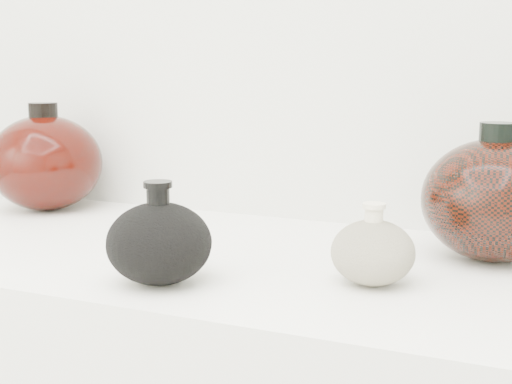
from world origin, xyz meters
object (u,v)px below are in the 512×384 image
at_px(left_round_pot, 46,162).
at_px(cream_gourd_vase, 373,252).
at_px(black_gourd_vase, 159,242).
at_px(right_round_pot, 494,199).

bearing_deg(left_round_pot, cream_gourd_vase, -17.24).
bearing_deg(left_round_pot, black_gourd_vase, -35.57).
relative_size(black_gourd_vase, left_round_pot, 0.55).
height_order(black_gourd_vase, cream_gourd_vase, black_gourd_vase).
height_order(left_round_pot, right_round_pot, left_round_pot).
xyz_separation_m(black_gourd_vase, left_round_pot, (-0.42, 0.30, 0.04)).
bearing_deg(right_round_pot, black_gourd_vase, -142.38).
bearing_deg(right_round_pot, cream_gourd_vase, -124.43).
height_order(black_gourd_vase, right_round_pot, right_round_pot).
bearing_deg(right_round_pot, left_round_pot, 177.68).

